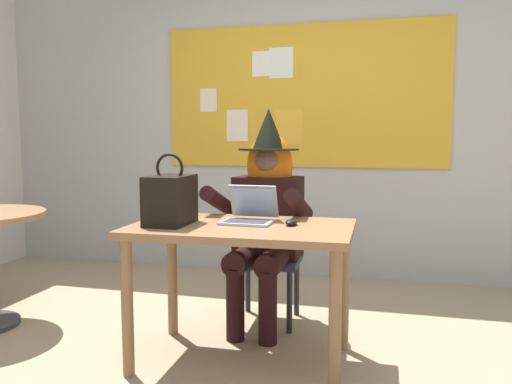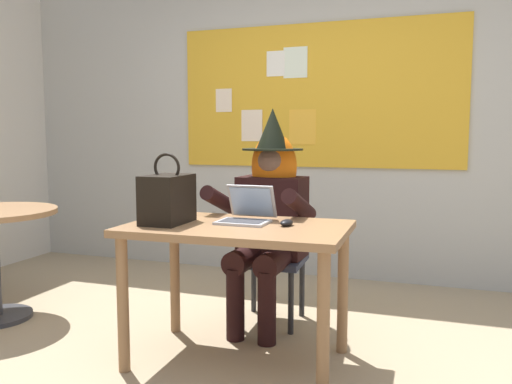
{
  "view_description": "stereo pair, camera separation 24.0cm",
  "coord_description": "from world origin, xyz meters",
  "px_view_note": "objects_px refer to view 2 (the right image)",
  "views": [
    {
      "loc": [
        0.76,
        -2.53,
        1.22
      ],
      "look_at": [
        -0.01,
        0.42,
        0.89
      ],
      "focal_mm": 37.04,
      "sensor_mm": 36.0,
      "label": 1
    },
    {
      "loc": [
        0.99,
        -2.46,
        1.22
      ],
      "look_at": [
        -0.01,
        0.42,
        0.89
      ],
      "focal_mm": 37.04,
      "sensor_mm": 36.0,
      "label": 2
    }
  ],
  "objects_px": {
    "desk_main": "(237,245)",
    "person_costumed": "(269,206)",
    "computer_mouse": "(287,223)",
    "chair_at_desk": "(274,246)",
    "handbag": "(167,198)",
    "laptop": "(246,214)"
  },
  "relations": [
    {
      "from": "desk_main",
      "to": "person_costumed",
      "type": "bearing_deg",
      "value": 91.18
    },
    {
      "from": "person_costumed",
      "to": "computer_mouse",
      "type": "height_order",
      "value": "person_costumed"
    },
    {
      "from": "chair_at_desk",
      "to": "handbag",
      "type": "xyz_separation_m",
      "value": [
        -0.36,
        -0.79,
        0.39
      ]
    },
    {
      "from": "desk_main",
      "to": "chair_at_desk",
      "type": "bearing_deg",
      "value": 91.12
    },
    {
      "from": "handbag",
      "to": "chair_at_desk",
      "type": "bearing_deg",
      "value": 65.52
    },
    {
      "from": "chair_at_desk",
      "to": "person_costumed",
      "type": "height_order",
      "value": "person_costumed"
    },
    {
      "from": "laptop",
      "to": "computer_mouse",
      "type": "distance_m",
      "value": 0.25
    },
    {
      "from": "person_costumed",
      "to": "chair_at_desk",
      "type": "bearing_deg",
      "value": -177.25
    },
    {
      "from": "person_costumed",
      "to": "computer_mouse",
      "type": "relative_size",
      "value": 13.37
    },
    {
      "from": "chair_at_desk",
      "to": "laptop",
      "type": "bearing_deg",
      "value": 0.0
    },
    {
      "from": "person_costumed",
      "to": "handbag",
      "type": "distance_m",
      "value": 0.77
    },
    {
      "from": "chair_at_desk",
      "to": "handbag",
      "type": "relative_size",
      "value": 2.34
    },
    {
      "from": "desk_main",
      "to": "laptop",
      "type": "relative_size",
      "value": 4.07
    },
    {
      "from": "computer_mouse",
      "to": "handbag",
      "type": "distance_m",
      "value": 0.65
    },
    {
      "from": "chair_at_desk",
      "to": "laptop",
      "type": "height_order",
      "value": "laptop"
    },
    {
      "from": "chair_at_desk",
      "to": "desk_main",
      "type": "bearing_deg",
      "value": -1.55
    },
    {
      "from": "laptop",
      "to": "handbag",
      "type": "height_order",
      "value": "handbag"
    },
    {
      "from": "chair_at_desk",
      "to": "computer_mouse",
      "type": "xyz_separation_m",
      "value": [
        0.27,
        -0.66,
        0.27
      ]
    },
    {
      "from": "person_costumed",
      "to": "laptop",
      "type": "relative_size",
      "value": 4.82
    },
    {
      "from": "laptop",
      "to": "desk_main",
      "type": "bearing_deg",
      "value": -97.88
    },
    {
      "from": "chair_at_desk",
      "to": "handbag",
      "type": "bearing_deg",
      "value": -27.14
    },
    {
      "from": "desk_main",
      "to": "laptop",
      "type": "height_order",
      "value": "laptop"
    }
  ]
}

